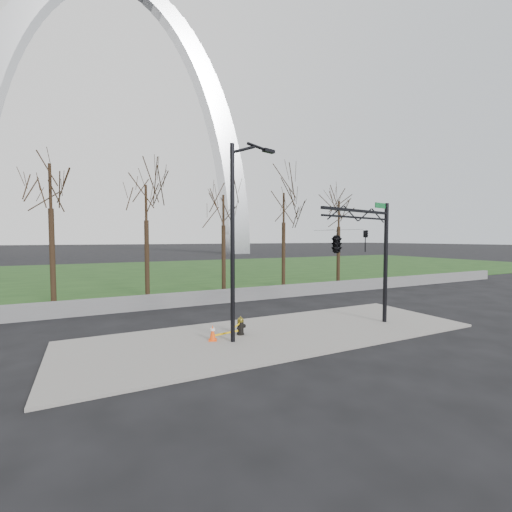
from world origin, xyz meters
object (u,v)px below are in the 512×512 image
fire_hydrant (241,326)px  traffic_signal_mast (347,241)px  street_light (237,228)px  traffic_cone (213,333)px

fire_hydrant → traffic_signal_mast: 5.91m
fire_hydrant → street_light: bearing=-146.9°
traffic_cone → street_light: bearing=-25.7°
street_light → traffic_signal_mast: street_light is taller
fire_hydrant → traffic_signal_mast: bearing=-47.4°
street_light → traffic_signal_mast: 4.87m
fire_hydrant → traffic_cone: size_ratio=1.23×
traffic_cone → street_light: street_light is taller
traffic_cone → traffic_signal_mast: traffic_signal_mast is taller
traffic_cone → traffic_signal_mast: size_ratio=0.11×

